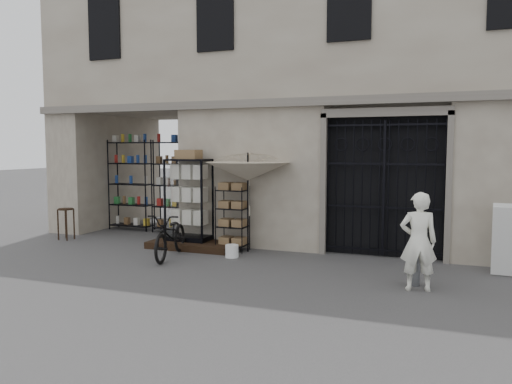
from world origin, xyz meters
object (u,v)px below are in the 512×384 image
at_px(bicycle, 171,258).
at_px(steel_bollard, 416,264).
at_px(wire_rack, 233,219).
at_px(white_bucket, 232,251).
at_px(easel_sign, 510,240).
at_px(shopkeeper, 417,290).
at_px(wooden_stool, 66,223).
at_px(market_umbrella, 248,166).
at_px(display_cabinet, 189,204).

relative_size(bicycle, steel_bollard, 2.47).
bearing_deg(bicycle, steel_bollard, -16.99).
distance_m(wire_rack, white_bucket, 0.90).
bearing_deg(easel_sign, shopkeeper, -130.47).
xyz_separation_m(bicycle, wooden_stool, (-3.50, 0.86, 0.41)).
bearing_deg(market_umbrella, bicycle, -138.60).
xyz_separation_m(display_cabinet, wire_rack, (1.12, -0.06, -0.29)).
height_order(market_umbrella, steel_bollard, market_umbrella).
relative_size(bicycle, shopkeeper, 1.14).
distance_m(market_umbrella, white_bucket, 1.87).
bearing_deg(wooden_stool, white_bucket, -4.84).
bearing_deg(shopkeeper, white_bucket, -29.56).
relative_size(wooden_stool, shopkeeper, 0.49).
bearing_deg(white_bucket, easel_sign, 3.81).
distance_m(market_umbrella, steel_bollard, 4.21).
bearing_deg(steel_bollard, market_umbrella, 156.88).
distance_m(white_bucket, bicycle, 1.27).
height_order(bicycle, steel_bollard, bicycle).
bearing_deg(bicycle, easel_sign, -4.78).
distance_m(white_bucket, shopkeeper, 3.92).
relative_size(wire_rack, market_umbrella, 0.55).
xyz_separation_m(wire_rack, easel_sign, (5.49, -0.29, -0.06)).
distance_m(wooden_stool, shopkeeper, 8.57).
xyz_separation_m(market_umbrella, easel_sign, (5.13, -0.30, -1.23)).
bearing_deg(shopkeeper, steel_bollard, -94.15).
height_order(wire_rack, market_umbrella, market_umbrella).
relative_size(display_cabinet, steel_bollard, 2.77).
distance_m(wire_rack, shopkeeper, 4.45).
height_order(display_cabinet, market_umbrella, market_umbrella).
height_order(wire_rack, bicycle, wire_rack).
bearing_deg(easel_sign, wire_rack, -178.92).
bearing_deg(bicycle, wooden_stool, 154.14).
bearing_deg(wooden_stool, display_cabinet, 5.21).
bearing_deg(shopkeeper, market_umbrella, -38.79).
height_order(steel_bollard, shopkeeper, steel_bollard).
distance_m(shopkeeper, easel_sign, 2.21).
xyz_separation_m(display_cabinet, bicycle, (0.21, -1.16, -0.99)).
bearing_deg(display_cabinet, easel_sign, -15.63).
distance_m(market_umbrella, easel_sign, 5.29).
height_order(wooden_stool, steel_bollard, wooden_stool).
bearing_deg(market_umbrella, display_cabinet, 178.31).
bearing_deg(white_bucket, wooden_stool, 175.16).
height_order(wire_rack, white_bucket, wire_rack).
height_order(white_bucket, steel_bollard, steel_bollard).
height_order(white_bucket, bicycle, bicycle).
bearing_deg(white_bucket, display_cabinet, 153.17).
bearing_deg(wire_rack, bicycle, -109.09).
height_order(display_cabinet, steel_bollard, display_cabinet).
bearing_deg(easel_sign, bicycle, -168.62).
height_order(white_bucket, shopkeeper, white_bucket).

